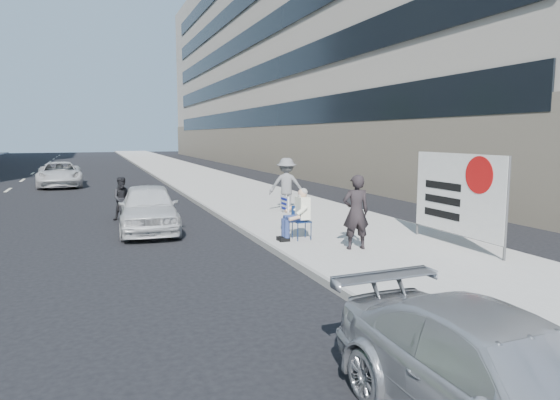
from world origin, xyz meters
name	(u,v)px	position (x,y,z in m)	size (l,w,h in m)	color
ground	(243,287)	(0.00, 0.00, 0.00)	(160.00, 160.00, 0.00)	black
near_sidewalk	(210,182)	(4.00, 20.00, 0.07)	(5.00, 120.00, 0.15)	gray
near_building	(324,52)	(17.00, 32.00, 10.00)	(14.00, 70.00, 20.00)	#9D9387
seated_protester	(297,211)	(2.29, 2.88, 0.87)	(0.83, 1.11, 1.31)	navy
jogger	(286,185)	(3.74, 7.28, 1.08)	(1.20, 0.69, 1.86)	slate
pedestrian_woman	(356,212)	(3.14, 1.43, 1.02)	(0.63, 0.41, 1.73)	black
protest_banner	(457,194)	(5.52, 0.84, 1.40)	(0.08, 3.06, 2.20)	#4C4C4C
parked_sedan	(507,387)	(0.80, -5.41, 0.58)	(1.64, 4.02, 1.17)	#AAADB2
white_sedan_near	(149,208)	(-1.00, 6.18, 0.69)	(1.62, 4.03, 1.37)	silver
white_sedan_far	(60,174)	(-4.10, 20.98, 0.67)	(2.22, 4.81, 1.34)	silver
motorcycle	(123,201)	(-1.58, 8.44, 0.64)	(0.72, 2.05, 1.42)	black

